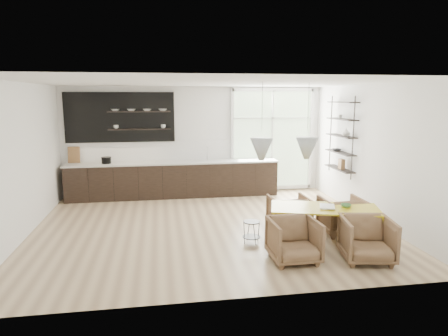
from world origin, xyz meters
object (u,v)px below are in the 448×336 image
armchair_back_right (342,215)px  dining_table (325,210)px  armchair_front_right (367,239)px  wire_stool (252,229)px  armchair_back_left (289,213)px  armchair_front_left (294,240)px

armchair_back_right → dining_table: bearing=42.7°
armchair_back_right → armchair_front_right: 1.34m
armchair_back_right → wire_stool: 1.87m
dining_table → armchair_back_left: size_ratio=2.68×
armchair_back_left → armchair_front_left: bearing=73.7°
dining_table → armchair_back_right: (0.58, 0.52, -0.28)m
dining_table → armchair_front_right: armchair_front_right is taller
dining_table → armchair_back_right: 0.83m
armchair_back_left → armchair_back_right: armchair_back_right is taller
armchair_back_right → armchair_front_left: 1.78m
dining_table → armchair_back_left: armchair_back_left is taller
armchair_back_left → armchair_front_left: (-0.41, -1.50, 0.01)m
armchair_back_left → armchair_back_right: 1.02m
armchair_back_right → wire_stool: size_ratio=1.94×
armchair_front_right → wire_stool: bearing=157.4°
dining_table → armchair_front_right: size_ratio=2.58×
dining_table → armchair_front_right: 0.94m
armchair_back_right → armchair_front_left: bearing=41.2°
armchair_front_left → wire_stool: armchair_front_left is taller
dining_table → armchair_front_left: bearing=-124.6°
wire_stool → armchair_back_left: bearing=33.4°
armchair_back_left → armchair_front_right: size_ratio=0.96×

